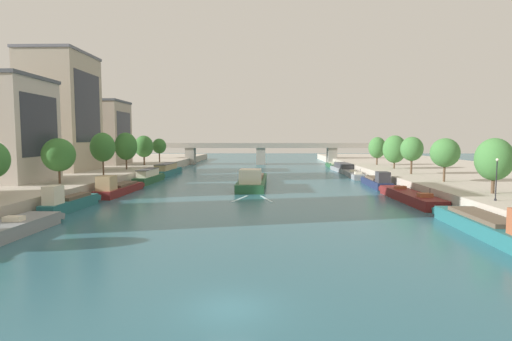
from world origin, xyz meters
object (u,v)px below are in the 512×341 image
at_px(moored_boat_right_upstream, 377,182).
at_px(moored_boat_left_upstream, 149,177).
at_px(lamppost_right_bank, 496,177).
at_px(bridge_far, 261,151).
at_px(moored_boat_right_near, 355,175).
at_px(tree_right_past_mid, 395,149).
at_px(barge_midriver, 253,181).
at_px(tree_left_midway, 159,146).
at_px(moored_boat_left_second, 69,202).
at_px(tree_left_third, 59,155).
at_px(tree_right_third, 494,159).
at_px(tree_left_distant, 103,147).
at_px(moored_boat_right_midway, 332,165).
at_px(moored_boat_right_downstream, 497,227).
at_px(moored_boat_right_second, 343,168).
at_px(tree_right_distant, 445,153).
at_px(tree_left_end_of_row, 126,146).
at_px(moored_boat_right_lone, 409,196).
at_px(tree_right_end_of_row, 377,148).
at_px(tree_right_midway, 412,149).
at_px(tree_left_far, 144,146).
at_px(moored_boat_left_end, 167,170).
at_px(moored_boat_left_downstream, 118,188).

bearing_deg(moored_boat_right_upstream, moored_boat_left_upstream, 173.07).
relative_size(lamppost_right_bank, bridge_far, 0.06).
relative_size(moored_boat_right_near, tree_right_past_mid, 1.87).
distance_m(barge_midriver, tree_left_midway, 44.00).
height_order(moored_boat_left_second, tree_right_past_mid, tree_right_past_mid).
height_order(tree_left_third, lamppost_right_bank, tree_left_third).
bearing_deg(tree_right_third, tree_left_distant, 158.61).
height_order(barge_midriver, moored_boat_right_midway, barge_midriver).
height_order(moored_boat_right_downstream, moored_boat_right_near, moored_boat_right_downstream).
distance_m(moored_boat_right_near, moored_boat_right_second, 14.33).
relative_size(moored_boat_left_upstream, bridge_far, 0.19).
bearing_deg(tree_right_distant, bridge_far, 112.09).
height_order(tree_left_end_of_row, tree_right_third, tree_left_end_of_row).
bearing_deg(moored_boat_right_lone, tree_left_distant, 163.44).
xyz_separation_m(tree_right_third, tree_right_end_of_row, (0.39, 47.62, 0.21)).
xyz_separation_m(barge_midriver, tree_right_midway, (27.50, 2.11, 5.35)).
bearing_deg(moored_boat_right_second, tree_left_far, -170.62).
height_order(tree_right_third, tree_right_midway, tree_right_midway).
height_order(barge_midriver, tree_right_third, tree_right_third).
distance_m(tree_right_past_mid, tree_right_end_of_row, 11.06).
xyz_separation_m(moored_boat_right_downstream, tree_right_midway, (6.33, 36.46, 5.41)).
bearing_deg(moored_boat_right_lone, moored_boat_left_second, -169.21).
bearing_deg(moored_boat_left_end, tree_left_distant, -102.77).
distance_m(barge_midriver, tree_left_third, 29.80).
relative_size(moored_boat_right_upstream, bridge_far, 0.19).
relative_size(moored_boat_right_downstream, tree_left_midway, 2.75).
distance_m(moored_boat_left_upstream, tree_right_midway, 47.26).
relative_size(tree_left_distant, tree_left_end_of_row, 0.97).
bearing_deg(tree_left_third, moored_boat_left_second, -57.06).
bearing_deg(tree_right_end_of_row, lamppost_right_bank, -93.34).
bearing_deg(barge_midriver, tree_left_midway, 125.95).
xyz_separation_m(tree_left_far, lamppost_right_bank, (50.74, -50.00, -2.01)).
relative_size(moored_boat_left_downstream, tree_left_third, 2.22).
height_order(moored_boat_left_end, tree_left_midway, tree_left_midway).
height_order(barge_midriver, moored_boat_left_end, barge_midriver).
bearing_deg(moored_boat_right_downstream, moored_boat_left_downstream, 148.78).
bearing_deg(tree_right_distant, tree_right_third, -90.02).
bearing_deg(moored_boat_left_end, tree_left_far, 162.84).
bearing_deg(tree_left_midway, tree_left_distant, -89.14).
xyz_separation_m(moored_boat_right_upstream, tree_right_distant, (6.65, -10.21, 5.28)).
relative_size(moored_boat_left_upstream, moored_boat_right_downstream, 0.75).
relative_size(tree_left_far, tree_right_midway, 1.06).
xyz_separation_m(moored_boat_right_midway, tree_left_third, (-47.11, -60.15, 5.45)).
xyz_separation_m(moored_boat_left_upstream, moored_boat_right_lone, (40.43, -20.25, -0.46)).
distance_m(tree_left_midway, bridge_far, 34.00).
height_order(moored_boat_right_upstream, tree_right_midway, tree_right_midway).
distance_m(tree_left_far, tree_right_midway, 57.05).
bearing_deg(moored_boat_right_second, moored_boat_left_downstream, -135.36).
bearing_deg(moored_boat_right_lone, tree_left_third, 178.52).
height_order(tree_right_end_of_row, lamppost_right_bank, tree_right_end_of_row).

